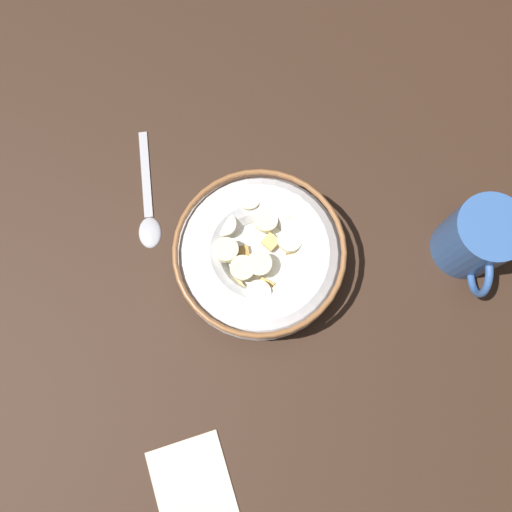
# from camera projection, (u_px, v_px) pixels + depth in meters

# --- Properties ---
(ground_plane) EXTENTS (1.24, 1.24, 0.02)m
(ground_plane) POSITION_uv_depth(u_px,v_px,m) (256.00, 264.00, 0.61)
(ground_plane) COLOR #332116
(cereal_bowl) EXTENTS (0.18, 0.18, 0.06)m
(cereal_bowl) POSITION_uv_depth(u_px,v_px,m) (256.00, 256.00, 0.57)
(cereal_bowl) COLOR silver
(cereal_bowl) RESTS_ON ground_plane
(spoon) EXTENTS (0.15, 0.04, 0.01)m
(spoon) POSITION_uv_depth(u_px,v_px,m) (145.00, 212.00, 0.61)
(spoon) COLOR #A5A5AD
(spoon) RESTS_ON ground_plane
(coffee_mug) EXTENTS (0.10, 0.07, 0.08)m
(coffee_mug) POSITION_uv_depth(u_px,v_px,m) (474.00, 239.00, 0.56)
(coffee_mug) COLOR #335999
(coffee_mug) RESTS_ON ground_plane
(folded_napkin) EXTENTS (0.15, 0.12, 0.00)m
(folded_napkin) POSITION_uv_depth(u_px,v_px,m) (194.00, 505.00, 0.54)
(folded_napkin) COLOR beige
(folded_napkin) RESTS_ON ground_plane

